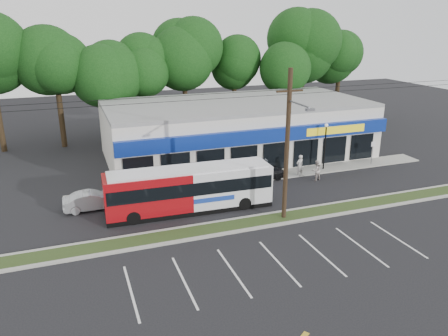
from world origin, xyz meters
name	(u,v)px	position (x,y,z in m)	size (l,w,h in m)	color
ground	(249,232)	(0.00, 0.00, 0.00)	(120.00, 120.00, 0.00)	black
grass_strip	(243,224)	(0.00, 1.00, 0.06)	(40.00, 1.60, 0.12)	#273616
curb_south	(248,230)	(0.00, 0.15, 0.07)	(40.00, 0.25, 0.14)	#9E9E93
curb_north	(238,219)	(0.00, 1.85, 0.07)	(40.00, 0.25, 0.14)	#9E9E93
sidewalk	(261,177)	(5.00, 9.00, 0.05)	(32.00, 2.20, 0.10)	#9E9E93
strip_mall	(237,128)	(5.50, 15.91, 2.65)	(25.00, 12.55, 5.30)	silver
utility_pole	(285,142)	(2.83, 0.93, 5.41)	(50.00, 2.77, 10.00)	black
lamp_post	(325,141)	(11.00, 8.80, 2.67)	(0.30, 0.30, 4.25)	black
sign_post	(373,149)	(16.00, 8.57, 1.56)	(0.45, 0.10, 2.23)	#59595E
tree_line	(192,60)	(4.00, 26.00, 8.42)	(46.76, 6.76, 11.83)	black
metrobus	(189,188)	(-2.58, 4.50, 1.65)	(11.70, 2.88, 3.13)	maroon
car_dark	(259,171)	(4.56, 8.50, 0.75)	(1.76, 4.38, 1.49)	black
car_silver	(92,201)	(-9.00, 7.00, 0.66)	(1.40, 4.01, 1.32)	#A0A4A7
pedestrian_a	(300,166)	(8.12, 8.01, 0.97)	(0.71, 0.46, 1.94)	silver
pedestrian_b	(316,170)	(9.00, 6.79, 0.86)	(0.84, 0.65, 1.72)	#BBAEA8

